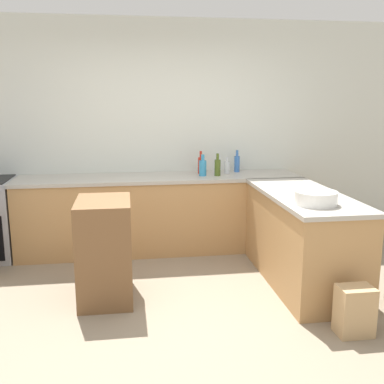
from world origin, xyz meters
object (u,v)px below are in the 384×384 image
at_px(water_bottle_blue, 237,163).
at_px(dish_soap_bottle, 203,167).
at_px(island_table, 105,250).
at_px(olive_oil_bottle, 217,167).
at_px(hot_sauce_bottle, 201,165).
at_px(paper_bag, 355,311).
at_px(vinegar_bottle_clear, 227,167).
at_px(mixing_bowl, 316,198).

height_order(water_bottle_blue, dish_soap_bottle, water_bottle_blue).
relative_size(island_table, olive_oil_bottle, 3.49).
bearing_deg(hot_sauce_bottle, dish_soap_bottle, -91.81).
height_order(water_bottle_blue, hot_sauce_bottle, same).
xyz_separation_m(hot_sauce_bottle, paper_bag, (0.80, -2.32, -0.80)).
relative_size(dish_soap_bottle, vinegar_bottle_clear, 1.25).
height_order(island_table, water_bottle_blue, water_bottle_blue).
distance_m(water_bottle_blue, vinegar_bottle_clear, 0.18).
height_order(dish_soap_bottle, paper_bag, dish_soap_bottle).
distance_m(hot_sauce_bottle, paper_bag, 2.59).
height_order(mixing_bowl, water_bottle_blue, water_bottle_blue).
bearing_deg(mixing_bowl, water_bottle_blue, 97.77).
height_order(mixing_bowl, vinegar_bottle_clear, vinegar_bottle_clear).
xyz_separation_m(dish_soap_bottle, vinegar_bottle_clear, (0.31, 0.13, -0.02)).
relative_size(dish_soap_bottle, paper_bag, 0.65).
bearing_deg(island_table, olive_oil_bottle, 43.79).
bearing_deg(island_table, paper_bag, -25.88).
height_order(dish_soap_bottle, olive_oil_bottle, olive_oil_bottle).
xyz_separation_m(hot_sauce_bottle, vinegar_bottle_clear, (0.31, -0.05, -0.03)).
bearing_deg(paper_bag, mixing_bowl, 100.09).
bearing_deg(olive_oil_bottle, mixing_bowl, -70.84).
distance_m(island_table, olive_oil_bottle, 1.82).
bearing_deg(water_bottle_blue, mixing_bowl, -82.23).
xyz_separation_m(olive_oil_bottle, paper_bag, (0.64, -2.12, -0.80)).
relative_size(water_bottle_blue, olive_oil_bottle, 1.03).
xyz_separation_m(water_bottle_blue, vinegar_bottle_clear, (-0.15, -0.09, -0.03)).
bearing_deg(dish_soap_bottle, island_table, -131.53).
xyz_separation_m(mixing_bowl, dish_soap_bottle, (-0.71, 1.56, 0.04)).
bearing_deg(hot_sauce_bottle, island_table, -127.87).
relative_size(hot_sauce_bottle, olive_oil_bottle, 1.03).
bearing_deg(water_bottle_blue, hot_sauce_bottle, -174.42).
bearing_deg(vinegar_bottle_clear, paper_bag, -77.72).
bearing_deg(olive_oil_bottle, vinegar_bottle_clear, 46.40).
bearing_deg(olive_oil_bottle, water_bottle_blue, 39.86).
bearing_deg(olive_oil_bottle, hot_sauce_bottle, 129.56).
xyz_separation_m(dish_soap_bottle, olive_oil_bottle, (0.17, -0.02, 0.00)).
relative_size(hot_sauce_bottle, paper_bag, 0.70).
bearing_deg(mixing_bowl, paper_bag, -79.91).
bearing_deg(hot_sauce_bottle, vinegar_bottle_clear, -8.85).
bearing_deg(vinegar_bottle_clear, mixing_bowl, -76.98).
bearing_deg(island_table, hot_sauce_bottle, 52.13).
relative_size(dish_soap_bottle, olive_oil_bottle, 0.96).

